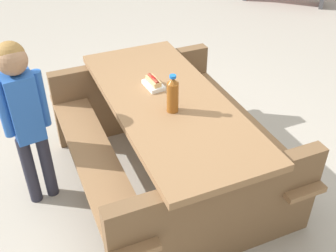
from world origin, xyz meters
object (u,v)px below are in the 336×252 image
(hotdog_tray, at_px, (153,83))
(child_in_coat, at_px, (23,107))
(picnic_table, at_px, (168,135))
(soda_bottle, at_px, (173,95))

(hotdog_tray, relative_size, child_in_coat, 0.15)
(picnic_table, xyz_separation_m, hotdog_tray, (0.20, -0.01, 0.34))
(picnic_table, distance_m, soda_bottle, 0.45)
(child_in_coat, bearing_deg, hotdog_tray, -101.71)
(hotdog_tray, xyz_separation_m, child_in_coat, (0.18, 0.88, 0.02))
(soda_bottle, height_order, child_in_coat, child_in_coat)
(picnic_table, bearing_deg, soda_bottle, 157.83)
(soda_bottle, bearing_deg, child_in_coat, 57.82)
(picnic_table, height_order, hotdog_tray, hotdog_tray)
(child_in_coat, bearing_deg, soda_bottle, -122.18)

